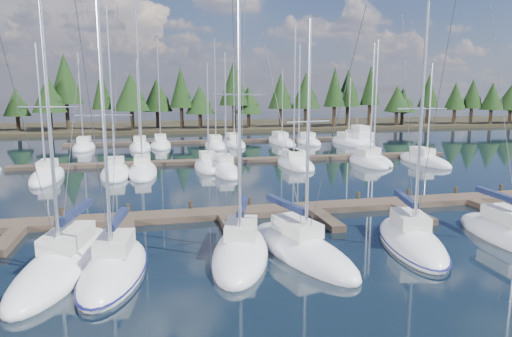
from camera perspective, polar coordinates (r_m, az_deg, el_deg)
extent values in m
plane|color=black|center=(42.62, 1.37, -1.20)|extent=(260.00, 260.00, 0.00)
cube|color=#2D2719|center=(101.37, -7.03, 5.30)|extent=(220.00, 30.00, 0.60)
cube|color=#4B3C2E|center=(31.37, 6.78, -4.92)|extent=(44.00, 2.00, 0.40)
cube|color=#4B3C2E|center=(27.83, -28.58, -8.00)|extent=(0.90, 4.00, 0.40)
cube|color=#4B3C2E|center=(26.80, -16.04, -7.81)|extent=(0.90, 4.00, 0.40)
cube|color=#4B3C2E|center=(27.09, -3.17, -7.24)|extent=(0.90, 4.00, 0.40)
cube|color=#4B3C2E|center=(28.67, 8.80, -6.39)|extent=(0.90, 4.00, 0.40)
cube|color=#4B3C2E|center=(31.33, 19.11, -5.42)|extent=(0.90, 4.00, 0.40)
cube|color=#4B3C2E|center=(34.83, 27.55, -4.50)|extent=(0.90, 4.00, 0.40)
cylinder|color=#32291C|center=(31.05, -23.10, -5.33)|extent=(0.26, 0.26, 0.90)
cylinder|color=#32291C|center=(30.57, -15.68, -5.13)|extent=(0.26, 0.26, 0.90)
cylinder|color=#32291C|center=(30.61, -8.16, -4.84)|extent=(0.26, 0.26, 0.90)
cylinder|color=#32291C|center=(31.17, -0.79, -4.47)|extent=(0.26, 0.26, 0.90)
cylinder|color=#32291C|center=(32.22, 6.20, -4.05)|extent=(0.26, 0.26, 0.90)
cylinder|color=#32291C|center=(33.72, 12.65, -3.61)|extent=(0.26, 0.26, 0.90)
cylinder|color=#32291C|center=(35.60, 18.48, -3.18)|extent=(0.26, 0.26, 0.90)
cylinder|color=#32291C|center=(37.81, 23.68, -2.76)|extent=(0.26, 0.26, 0.90)
cylinder|color=#32291C|center=(40.30, 28.26, -2.37)|extent=(0.26, 0.26, 0.90)
cube|color=#4B3C2E|center=(52.19, -1.33, 1.06)|extent=(50.00, 1.80, 0.40)
cube|color=#4B3C2E|center=(71.73, -4.54, 3.43)|extent=(46.00, 1.80, 0.40)
ellipsoid|color=white|center=(23.20, -22.75, -11.12)|extent=(4.85, 10.50, 1.90)
cube|color=beige|center=(23.27, -22.49, -7.93)|extent=(2.19, 3.49, 0.70)
cylinder|color=silver|center=(21.36, -24.44, 5.44)|extent=(0.19, 0.19, 11.67)
cylinder|color=silver|center=(24.15, -21.56, -5.37)|extent=(1.03, 4.39, 0.12)
cube|color=#151D3C|center=(24.11, -21.59, -5.03)|extent=(1.22, 4.24, 0.30)
cylinder|color=silver|center=(21.33, -24.55, 7.00)|extent=(2.51, 0.59, 0.07)
cylinder|color=#3F3F44|center=(19.39, -26.93, 4.45)|extent=(0.93, 4.30, 11.98)
cylinder|color=#3F3F44|center=(23.85, -21.88, 5.61)|extent=(1.14, 5.29, 11.98)
ellipsoid|color=white|center=(21.72, -17.29, -12.24)|extent=(3.60, 7.68, 1.90)
cube|color=beige|center=(21.64, -17.24, -8.93)|extent=(1.74, 2.54, 0.70)
cylinder|color=silver|center=(19.90, -18.45, 4.73)|extent=(0.18, 0.18, 11.10)
cylinder|color=silver|center=(22.25, -16.84, -6.37)|extent=(0.59, 3.23, 0.12)
cube|color=#151D3C|center=(22.21, -16.86, -6.00)|extent=(0.79, 3.12, 0.30)
cylinder|color=silver|center=(19.86, -18.54, 6.33)|extent=(2.30, 0.40, 0.07)
cylinder|color=#3F3F44|center=(18.38, -19.59, 3.82)|extent=(0.49, 3.17, 11.41)
cylinder|color=#3F3F44|center=(21.81, -17.22, 4.80)|extent=(0.60, 3.90, 11.41)
ellipsoid|color=#0E0D45|center=(21.69, -17.30, -12.07)|extent=(3.75, 7.98, 0.18)
ellipsoid|color=white|center=(22.85, -1.91, -10.66)|extent=(4.73, 8.48, 1.90)
cube|color=beige|center=(22.84, -1.85, -7.49)|extent=(2.11, 2.88, 0.70)
cylinder|color=silver|center=(21.02, -2.11, 7.51)|extent=(0.20, 0.20, 12.60)
cylinder|color=silver|center=(23.56, -1.68, -5.05)|extent=(1.06, 3.45, 0.12)
cube|color=#151D3C|center=(23.52, -1.68, -4.69)|extent=(1.24, 3.36, 0.30)
cylinder|color=silver|center=(21.00, -2.12, 9.23)|extent=(2.34, 0.71, 0.07)
cylinder|color=#3F3F44|center=(19.30, -2.52, 6.86)|extent=(0.96, 3.38, 12.90)
cylinder|color=#3F3F44|center=(23.15, -1.67, 7.35)|extent=(1.17, 4.15, 12.91)
ellipsoid|color=white|center=(23.29, 5.63, -10.30)|extent=(4.63, 9.24, 1.90)
cube|color=beige|center=(23.26, 5.09, -7.20)|extent=(2.06, 3.10, 0.70)
cylinder|color=silver|center=(21.59, 6.53, 4.46)|extent=(0.19, 0.19, 10.30)
cylinder|color=silver|center=(23.94, 3.77, -4.82)|extent=(1.05, 3.82, 0.12)
cube|color=#151D3C|center=(23.90, 3.78, -4.48)|extent=(1.23, 3.70, 0.30)
cylinder|color=silver|center=(21.55, 6.55, 5.83)|extent=(2.28, 0.62, 0.07)
cylinder|color=#3F3F44|center=(20.05, 9.51, 3.55)|extent=(0.95, 3.74, 10.61)
cylinder|color=#3F3F44|center=(23.60, 3.39, 4.59)|extent=(1.16, 4.60, 10.61)
ellipsoid|color=white|center=(25.71, 18.81, -8.83)|extent=(4.49, 8.26, 1.90)
cube|color=beige|center=(25.73, 18.70, -6.02)|extent=(2.04, 2.79, 0.70)
cylinder|color=silver|center=(24.12, 19.95, 5.69)|extent=(0.19, 0.19, 11.30)
cylinder|color=silver|center=(26.41, 18.17, -3.91)|extent=(0.94, 3.38, 0.12)
cube|color=#151D3C|center=(26.37, 18.19, -3.59)|extent=(1.13, 3.28, 0.30)
cylinder|color=silver|center=(24.09, 20.03, 7.03)|extent=(2.36, 0.65, 0.07)
cylinder|color=#3F3F44|center=(22.54, 21.30, 4.98)|extent=(0.84, 3.31, 11.61)
cylinder|color=#3F3F44|center=(26.10, 18.46, 5.71)|extent=(1.03, 4.07, 11.61)
ellipsoid|color=#0E0D45|center=(25.69, 18.82, -8.69)|extent=(4.67, 8.59, 0.18)
ellipsoid|color=white|center=(28.76, 29.29, -7.61)|extent=(3.15, 8.35, 1.90)
cube|color=beige|center=(28.76, 28.98, -5.10)|extent=(1.64, 2.70, 0.70)
cylinder|color=silver|center=(29.34, 27.90, -3.23)|extent=(0.31, 3.62, 0.12)
cube|color=#151D3C|center=(29.31, 27.93, -2.94)|extent=(0.53, 3.46, 0.30)
cylinder|color=#3F3F44|center=(29.00, 28.34, 7.71)|extent=(0.26, 4.38, 13.94)
ellipsoid|color=white|center=(46.25, -24.64, -1.04)|extent=(2.60, 8.67, 1.90)
cube|color=beige|center=(46.47, -24.64, 0.51)|extent=(1.43, 2.78, 0.70)
cylinder|color=silver|center=(45.15, -25.33, 6.90)|extent=(0.16, 0.16, 11.17)
ellipsoid|color=white|center=(45.77, -17.13, -0.68)|extent=(2.77, 7.94, 1.90)
cube|color=beige|center=(45.96, -17.17, 0.88)|extent=(1.52, 2.54, 0.70)
cylinder|color=silver|center=(44.67, -17.70, 9.59)|extent=(0.16, 0.16, 14.65)
ellipsoid|color=white|center=(46.16, -13.98, -0.45)|extent=(2.76, 9.71, 1.90)
cube|color=beige|center=(46.45, -14.03, 1.11)|extent=(1.52, 3.11, 0.70)
cylinder|color=silver|center=(44.99, -14.46, 10.56)|extent=(0.16, 0.16, 15.93)
ellipsoid|color=white|center=(48.03, -5.98, 0.18)|extent=(2.82, 8.03, 1.90)
cube|color=beige|center=(48.24, -6.07, 1.67)|extent=(1.55, 2.57, 0.70)
cylinder|color=silver|center=(47.02, -6.05, 7.02)|extent=(0.16, 0.16, 9.79)
ellipsoid|color=white|center=(45.54, -3.85, -0.32)|extent=(2.52, 8.81, 1.90)
cube|color=beige|center=(45.77, -3.96, 1.26)|extent=(1.38, 2.82, 0.70)
cylinder|color=silver|center=(44.44, -3.85, 7.45)|extent=(0.16, 0.16, 10.65)
ellipsoid|color=white|center=(49.44, 4.58, 0.48)|extent=(2.46, 8.27, 1.90)
cube|color=beige|center=(49.66, 4.46, 1.92)|extent=(1.35, 2.65, 0.70)
cylinder|color=silver|center=(48.40, 4.85, 9.39)|extent=(0.16, 0.16, 13.62)
ellipsoid|color=white|center=(49.67, 5.15, 0.52)|extent=(2.69, 8.52, 1.90)
cube|color=beige|center=(49.89, 5.02, 1.95)|extent=(1.48, 2.73, 0.70)
cylinder|color=silver|center=(48.63, 5.43, 8.28)|extent=(0.16, 0.16, 11.75)
ellipsoid|color=white|center=(51.93, 13.83, 0.67)|extent=(2.81, 7.74, 1.90)
cube|color=beige|center=(52.10, 13.70, 2.04)|extent=(1.55, 2.48, 0.70)
cylinder|color=silver|center=(50.98, 14.35, 8.23)|extent=(0.16, 0.16, 12.00)
ellipsoid|color=white|center=(53.81, 14.24, 0.97)|extent=(2.43, 8.79, 1.90)
cube|color=beige|center=(54.03, 14.08, 2.30)|extent=(1.34, 2.81, 0.70)
cylinder|color=silver|center=(52.83, 14.79, 8.52)|extent=(0.16, 0.16, 12.49)
ellipsoid|color=white|center=(54.73, 20.26, 0.81)|extent=(2.60, 9.40, 1.90)
cube|color=beige|center=(54.96, 20.07, 2.12)|extent=(1.43, 3.01, 0.70)
cylinder|color=silver|center=(53.80, 20.90, 6.86)|extent=(0.16, 0.16, 9.93)
ellipsoid|color=white|center=(67.74, -20.70, 2.40)|extent=(2.89, 7.98, 1.90)
cube|color=beige|center=(68.00, -20.71, 3.45)|extent=(1.59, 2.55, 0.70)
cylinder|color=silver|center=(66.88, -21.10, 8.21)|extent=(0.16, 0.16, 12.06)
ellipsoid|color=white|center=(65.73, -14.29, 2.53)|extent=(2.92, 8.84, 1.90)
cube|color=beige|center=(66.03, -14.32, 3.61)|extent=(1.61, 2.83, 0.70)
cylinder|color=silver|center=(64.82, -14.54, 8.13)|extent=(0.16, 0.16, 11.19)
ellipsoid|color=white|center=(67.80, -11.82, 2.84)|extent=(2.89, 10.23, 1.90)
cube|color=beige|center=(68.17, -11.86, 3.89)|extent=(1.59, 3.27, 0.70)
cylinder|color=silver|center=(66.81, -12.05, 9.61)|extent=(0.16, 0.16, 14.31)
ellipsoid|color=white|center=(65.74, -5.07, 2.79)|extent=(2.88, 8.27, 1.90)
cube|color=beige|center=(66.02, -5.14, 3.87)|extent=(1.58, 2.65, 0.70)
cylinder|color=silver|center=(64.85, -5.13, 9.70)|extent=(0.16, 0.16, 14.12)
ellipsoid|color=white|center=(68.38, -2.80, 3.09)|extent=(2.90, 10.83, 1.90)
cube|color=beige|center=(68.78, -2.89, 4.13)|extent=(1.59, 3.46, 0.70)
cylinder|color=silver|center=(67.38, -2.78, 9.28)|extent=(0.16, 0.16, 13.06)
ellipsoid|color=white|center=(70.69, 3.15, 3.31)|extent=(2.99, 11.75, 1.90)
cube|color=beige|center=(71.12, 3.02, 4.32)|extent=(1.64, 3.76, 0.70)
cylinder|color=silver|center=(69.70, 3.33, 8.10)|extent=(0.16, 0.16, 10.16)
ellipsoid|color=white|center=(70.23, 6.57, 3.22)|extent=(2.99, 7.48, 1.90)
cube|color=beige|center=(70.46, 6.49, 4.22)|extent=(1.64, 2.39, 0.70)
cylinder|color=silver|center=(69.44, 6.78, 8.47)|extent=(0.16, 0.16, 11.18)
ellipsoid|color=white|center=(70.89, 11.30, 3.15)|extent=(2.75, 10.52, 1.90)
cube|color=beige|center=(71.25, 11.16, 4.16)|extent=(1.51, 3.37, 0.70)
cylinder|color=silver|center=(70.01, 11.63, 7.42)|extent=(0.16, 0.16, 8.93)
ellipsoid|color=white|center=(71.41, 12.74, 3.11)|extent=(3.41, 9.45, 1.87)
cube|color=white|center=(71.28, 12.78, 4.11)|extent=(2.50, 5.22, 1.25)
cube|color=beige|center=(70.76, 12.96, 4.90)|extent=(1.82, 3.33, 0.94)
cylinder|color=silver|center=(71.99, 12.53, 5.50)|extent=(0.08, 0.08, 1.66)
cylinder|color=black|center=(97.30, -27.59, 5.05)|extent=(0.70, 0.70, 2.70)
cone|color=black|center=(97.13, -27.78, 7.39)|extent=(4.83, 4.83, 5.24)
ellipsoid|color=black|center=(97.04, -27.43, 6.70)|extent=(2.90, 2.90, 2.90)
cylinder|color=black|center=(92.74, -24.28, 5.35)|extent=(0.70, 0.70, 3.44)
cone|color=black|center=(92.56, -24.50, 8.48)|extent=(6.05, 6.05, 6.69)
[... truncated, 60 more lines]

